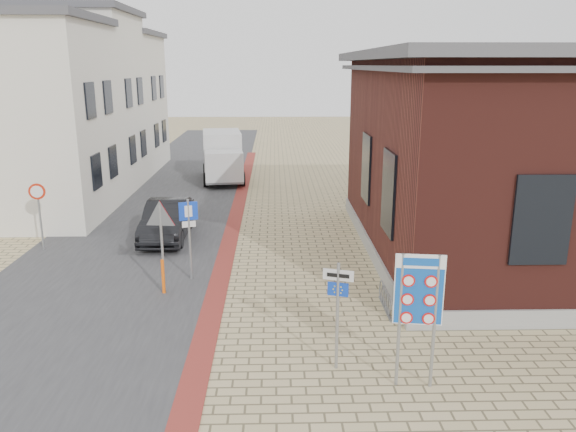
# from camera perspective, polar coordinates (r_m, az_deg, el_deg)

# --- Properties ---
(ground) EXTENTS (120.00, 120.00, 0.00)m
(ground) POSITION_cam_1_polar(r_m,az_deg,el_deg) (13.24, 0.10, -13.52)
(ground) COLOR tan
(ground) RESTS_ON ground
(road_strip) EXTENTS (7.00, 60.00, 0.02)m
(road_strip) POSITION_cam_1_polar(r_m,az_deg,el_deg) (27.85, -12.11, 1.63)
(road_strip) COLOR #38383A
(road_strip) RESTS_ON ground
(curb_strip) EXTENTS (0.60, 40.00, 0.02)m
(curb_strip) POSITION_cam_1_polar(r_m,az_deg,el_deg) (22.59, -5.64, -1.23)
(curb_strip) COLOR maroon
(curb_strip) RESTS_ON ground
(brick_building) EXTENTS (13.00, 13.00, 6.80)m
(brick_building) POSITION_cam_1_polar(r_m,az_deg,el_deg) (21.01, 25.04, 5.88)
(brick_building) COLOR gray
(brick_building) RESTS_ON ground
(townhouse_near) EXTENTS (7.40, 6.40, 8.30)m
(townhouse_near) POSITION_cam_1_polar(r_m,az_deg,el_deg) (26.02, -25.98, 8.82)
(townhouse_near) COLOR silver
(townhouse_near) RESTS_ON ground
(townhouse_mid) EXTENTS (7.40, 6.40, 9.10)m
(townhouse_mid) POSITION_cam_1_polar(r_m,az_deg,el_deg) (31.54, -21.61, 10.85)
(townhouse_mid) COLOR silver
(townhouse_mid) RESTS_ON ground
(townhouse_far) EXTENTS (7.40, 6.40, 8.30)m
(townhouse_far) POSITION_cam_1_polar(r_m,az_deg,el_deg) (37.25, -18.42, 11.01)
(townhouse_far) COLOR silver
(townhouse_far) RESTS_ON ground
(bike_rack) EXTENTS (0.08, 1.80, 0.60)m
(bike_rack) POSITION_cam_1_polar(r_m,az_deg,el_deg) (15.39, 9.91, -8.41)
(bike_rack) COLOR slate
(bike_rack) RESTS_ON ground
(sedan) EXTENTS (1.57, 4.34, 1.42)m
(sedan) POSITION_cam_1_polar(r_m,az_deg,el_deg) (21.54, -12.18, -0.40)
(sedan) COLOR black
(sedan) RESTS_ON ground
(box_truck) EXTENTS (2.67, 5.36, 2.69)m
(box_truck) POSITION_cam_1_polar(r_m,az_deg,el_deg) (31.89, -6.66, 6.08)
(box_truck) COLOR slate
(box_truck) RESTS_ON ground
(border_sign) EXTENTS (0.97, 0.17, 2.83)m
(border_sign) POSITION_cam_1_polar(r_m,az_deg,el_deg) (11.35, 13.15, -7.61)
(border_sign) COLOR gray
(border_sign) RESTS_ON ground
(essen_sign) EXTENTS (0.63, 0.24, 2.40)m
(essen_sign) POSITION_cam_1_polar(r_m,az_deg,el_deg) (11.91, 5.07, -8.50)
(essen_sign) COLOR gray
(essen_sign) RESTS_ON ground
(parking_sign) EXTENTS (0.54, 0.20, 2.51)m
(parking_sign) POSITION_cam_1_polar(r_m,az_deg,el_deg) (16.97, -10.03, -0.97)
(parking_sign) COLOR gray
(parking_sign) RESTS_ON ground
(yield_sign) EXTENTS (0.95, 0.17, 2.67)m
(yield_sign) POSITION_cam_1_polar(r_m,az_deg,el_deg) (16.04, -12.80, -0.81)
(yield_sign) COLOR gray
(yield_sign) RESTS_ON ground
(speed_sign) EXTENTS (0.57, 0.11, 2.41)m
(speed_sign) POSITION_cam_1_polar(r_m,az_deg,el_deg) (21.29, -23.99, 0.96)
(speed_sign) COLOR gray
(speed_sign) RESTS_ON ground
(bollard) EXTENTS (0.11, 0.11, 1.02)m
(bollard) POSITION_cam_1_polar(r_m,az_deg,el_deg) (16.45, -12.57, -6.04)
(bollard) COLOR #FE600D
(bollard) RESTS_ON ground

